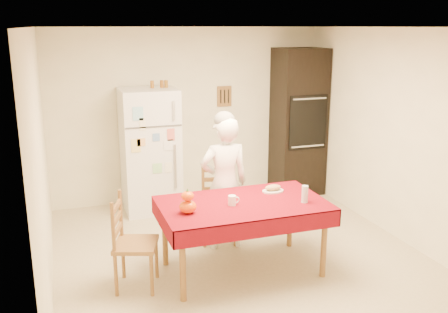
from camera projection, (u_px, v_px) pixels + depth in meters
name	position (u px, v px, depth m)	size (l,w,h in m)	color
floor	(242.00, 259.00, 5.55)	(4.50, 4.50, 0.00)	tan
room_shell	(243.00, 115.00, 5.14)	(4.02, 4.52, 2.51)	white
refrigerator	(150.00, 151.00, 6.86)	(0.75, 0.74, 1.70)	white
oven_cabinet	(298.00, 122.00, 7.54)	(0.70, 0.62, 2.20)	black
dining_table	(243.00, 209.00, 5.12)	(1.70, 1.00, 0.76)	brown
chair_far	(219.00, 199.00, 5.96)	(0.51, 0.49, 0.95)	brown
chair_left	(129.00, 239.00, 4.84)	(0.51, 0.53, 0.95)	brown
seated_woman	(224.00, 183.00, 5.68)	(0.56, 0.37, 1.55)	white
coffee_mug	(232.00, 200.00, 5.01)	(0.08, 0.08, 0.10)	white
pumpkin_lower	(188.00, 207.00, 4.80)	(0.17, 0.17, 0.13)	#DD6105
pumpkin_upper	(188.00, 196.00, 4.77)	(0.12, 0.12, 0.09)	#DC5C05
wine_glass	(305.00, 194.00, 5.08)	(0.07, 0.07, 0.18)	silver
bread_plate	(273.00, 191.00, 5.42)	(0.24, 0.24, 0.02)	silver
bread_loaf	(273.00, 187.00, 5.41)	(0.18, 0.10, 0.06)	tan
spice_jar_left	(152.00, 84.00, 6.70)	(0.05, 0.05, 0.10)	#93591A
spice_jar_mid	(162.00, 84.00, 6.74)	(0.05, 0.05, 0.10)	brown
spice_jar_right	(166.00, 84.00, 6.75)	(0.05, 0.05, 0.10)	brown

